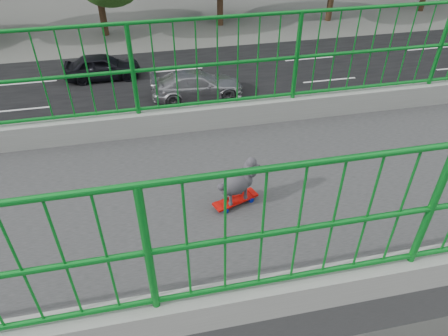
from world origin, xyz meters
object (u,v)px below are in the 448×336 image
car_3 (197,85)px  car_4 (102,67)px  skateboard (235,200)px  poodle (238,182)px

car_3 → car_4: 5.66m
skateboard → car_4: size_ratio=0.12×
poodle → skateboard: bearing=-90.0°
car_3 → poodle: bearing=173.5°
skateboard → car_4: skateboard is taller
poodle → car_4: 20.27m
poodle → car_4: (-18.95, -2.88, -6.60)m
poodle → car_4: size_ratio=0.12×
skateboard → poodle: 0.23m
car_4 → poodle: bearing=-171.4°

